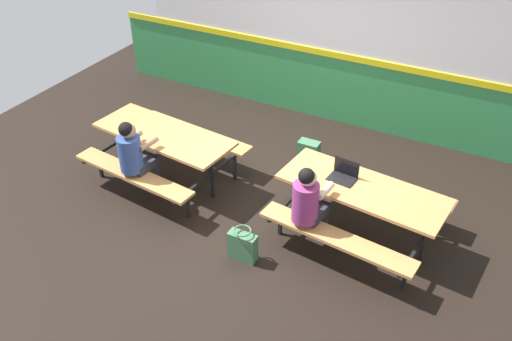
{
  "coord_description": "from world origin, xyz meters",
  "views": [
    {
      "loc": [
        2.67,
        -5.15,
        4.54
      ],
      "look_at": [
        0.0,
        -0.06,
        0.55
      ],
      "focal_mm": 38.56,
      "sensor_mm": 36.0,
      "label": 1
    }
  ],
  "objects_px": {
    "picnic_table_left": "(165,143)",
    "backpack_dark": "(309,155)",
    "student_nearer": "(135,154)",
    "student_further": "(308,202)",
    "tote_bag_bright": "(243,246)",
    "picnic_table_right": "(362,198)",
    "laptop_dark": "(343,175)"
  },
  "relations": [
    {
      "from": "picnic_table_right",
      "to": "student_further",
      "type": "height_order",
      "value": "student_further"
    },
    {
      "from": "tote_bag_bright",
      "to": "picnic_table_right",
      "type": "bearing_deg",
      "value": 43.5
    },
    {
      "from": "tote_bag_bright",
      "to": "picnic_table_left",
      "type": "bearing_deg",
      "value": 151.57
    },
    {
      "from": "student_further",
      "to": "laptop_dark",
      "type": "relative_size",
      "value": 3.53
    },
    {
      "from": "picnic_table_left",
      "to": "picnic_table_right",
      "type": "xyz_separation_m",
      "value": [
        2.78,
        0.07,
        0.0
      ]
    },
    {
      "from": "picnic_table_right",
      "to": "picnic_table_left",
      "type": "bearing_deg",
      "value": -178.55
    },
    {
      "from": "picnic_table_left",
      "to": "student_further",
      "type": "xyz_separation_m",
      "value": [
        2.31,
        -0.44,
        0.13
      ]
    },
    {
      "from": "picnic_table_left",
      "to": "picnic_table_right",
      "type": "height_order",
      "value": "same"
    },
    {
      "from": "backpack_dark",
      "to": "student_further",
      "type": "bearing_deg",
      "value": -67.71
    },
    {
      "from": "backpack_dark",
      "to": "tote_bag_bright",
      "type": "xyz_separation_m",
      "value": [
        0.07,
        -2.09,
        -0.02
      ]
    },
    {
      "from": "student_nearer",
      "to": "laptop_dark",
      "type": "height_order",
      "value": "student_nearer"
    },
    {
      "from": "picnic_table_right",
      "to": "tote_bag_bright",
      "type": "height_order",
      "value": "picnic_table_right"
    },
    {
      "from": "picnic_table_left",
      "to": "laptop_dark",
      "type": "bearing_deg",
      "value": 3.15
    },
    {
      "from": "laptop_dark",
      "to": "tote_bag_bright",
      "type": "relative_size",
      "value": 0.8
    },
    {
      "from": "picnic_table_right",
      "to": "tote_bag_bright",
      "type": "xyz_separation_m",
      "value": [
        -1.06,
        -1.0,
        -0.38
      ]
    },
    {
      "from": "laptop_dark",
      "to": "student_nearer",
      "type": "bearing_deg",
      "value": -164.86
    },
    {
      "from": "picnic_table_left",
      "to": "tote_bag_bright",
      "type": "xyz_separation_m",
      "value": [
        1.72,
        -0.93,
        -0.38
      ]
    },
    {
      "from": "picnic_table_left",
      "to": "student_further",
      "type": "bearing_deg",
      "value": -10.73
    },
    {
      "from": "picnic_table_left",
      "to": "student_nearer",
      "type": "height_order",
      "value": "student_nearer"
    },
    {
      "from": "student_nearer",
      "to": "laptop_dark",
      "type": "distance_m",
      "value": 2.65
    },
    {
      "from": "picnic_table_left",
      "to": "laptop_dark",
      "type": "xyz_separation_m",
      "value": [
        2.51,
        0.14,
        0.21
      ]
    },
    {
      "from": "student_nearer",
      "to": "backpack_dark",
      "type": "relative_size",
      "value": 2.74
    },
    {
      "from": "student_further",
      "to": "backpack_dark",
      "type": "bearing_deg",
      "value": 112.29
    },
    {
      "from": "picnic_table_right",
      "to": "laptop_dark",
      "type": "height_order",
      "value": "laptop_dark"
    },
    {
      "from": "student_nearer",
      "to": "student_further",
      "type": "relative_size",
      "value": 1.0
    },
    {
      "from": "student_nearer",
      "to": "student_further",
      "type": "height_order",
      "value": "same"
    },
    {
      "from": "student_further",
      "to": "laptop_dark",
      "type": "xyz_separation_m",
      "value": [
        0.2,
        0.58,
        0.08
      ]
    },
    {
      "from": "picnic_table_left",
      "to": "laptop_dark",
      "type": "relative_size",
      "value": 5.95
    },
    {
      "from": "laptop_dark",
      "to": "backpack_dark",
      "type": "height_order",
      "value": "laptop_dark"
    },
    {
      "from": "student_further",
      "to": "tote_bag_bright",
      "type": "height_order",
      "value": "student_further"
    },
    {
      "from": "student_nearer",
      "to": "picnic_table_left",
      "type": "bearing_deg",
      "value": 84.71
    },
    {
      "from": "picnic_table_left",
      "to": "backpack_dark",
      "type": "relative_size",
      "value": 4.63
    }
  ]
}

